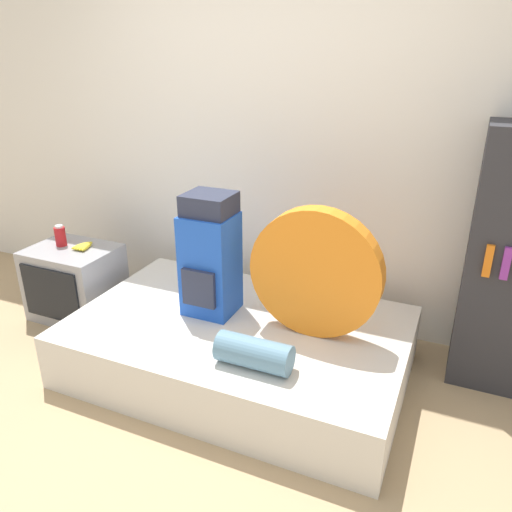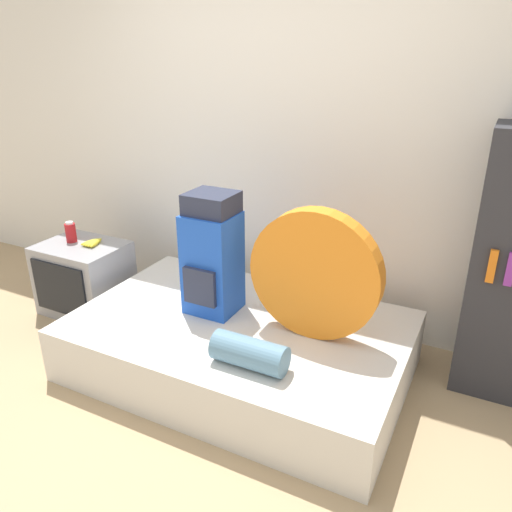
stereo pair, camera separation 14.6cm
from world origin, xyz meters
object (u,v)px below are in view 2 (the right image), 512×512
(tent_bag, at_px, (315,274))
(television, at_px, (85,278))
(backpack, at_px, (212,256))
(sleeping_roll, at_px, (249,353))
(canister, at_px, (71,232))

(tent_bag, bearing_deg, television, 177.62)
(backpack, xyz_separation_m, sleeping_roll, (0.49, -0.44, -0.28))
(sleeping_roll, bearing_deg, backpack, 137.66)
(tent_bag, xyz_separation_m, television, (-1.86, 0.08, -0.46))
(television, bearing_deg, canister, 165.61)
(tent_bag, relative_size, sleeping_roll, 1.88)
(sleeping_roll, height_order, canister, canister)
(sleeping_roll, bearing_deg, canister, 162.72)
(backpack, relative_size, sleeping_roll, 1.89)
(sleeping_roll, bearing_deg, tent_bag, 68.96)
(tent_bag, distance_m, television, 1.92)
(sleeping_roll, relative_size, canister, 2.55)
(backpack, xyz_separation_m, television, (-1.20, 0.09, -0.45))
(television, relative_size, canister, 3.92)
(backpack, xyz_separation_m, tent_bag, (0.66, 0.01, 0.01))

